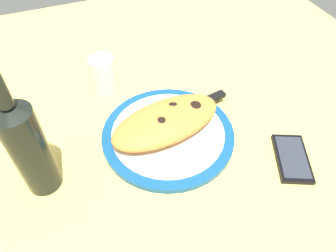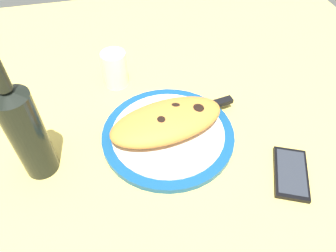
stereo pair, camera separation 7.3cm
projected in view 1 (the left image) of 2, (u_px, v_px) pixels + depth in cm
name	position (u px, v px, depth cm)	size (l,w,h in cm)	color
ground_plane	(168.00, 141.00, 76.54)	(150.00, 150.00, 3.00)	#EACC60
plate	(168.00, 134.00, 74.82)	(30.96, 30.96, 1.73)	navy
calzone	(168.00, 121.00, 73.20)	(28.83, 17.51, 4.91)	orange
fork	(182.00, 157.00, 69.02)	(15.30, 5.08, 0.40)	silver
knife	(198.00, 105.00, 79.60)	(23.02, 5.73, 1.20)	silver
smartphone	(292.00, 158.00, 70.48)	(11.57, 14.61, 1.16)	black
water_glass	(104.00, 76.00, 83.89)	(6.46, 6.46, 9.86)	silver
wine_bottle	(28.00, 147.00, 58.35)	(6.96, 6.96, 28.72)	black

